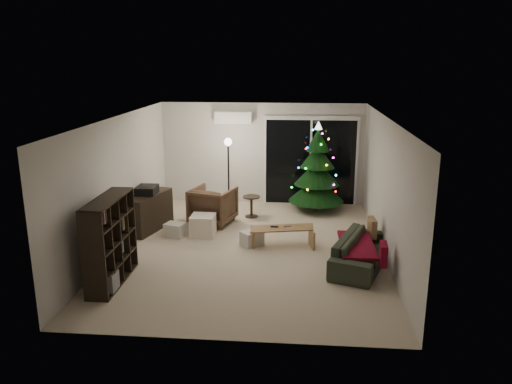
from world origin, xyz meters
TOP-DOWN VIEW (x-y plane):
  - room at (0.46, 1.49)m, footprint 6.50×7.51m
  - bookshelf at (-2.25, -1.66)m, footprint 0.91×1.45m
  - media_cabinet at (-2.25, 0.92)m, footprint 0.80×1.35m
  - stereo at (-2.25, 0.92)m, footprint 0.40×0.47m
  - armchair at (-0.96, 1.47)m, footprint 1.08×1.10m
  - ottoman at (-1.03, 0.66)m, footprint 0.48×0.48m
  - cardboard_box_a at (-1.59, 0.55)m, footprint 0.45×0.39m
  - cardboard_box_b at (0.03, 0.20)m, footprint 0.50×0.48m
  - side_table at (-0.15, 1.99)m, footprint 0.40×0.40m
  - floor_lamp at (-0.71, 2.22)m, footprint 0.28×0.28m
  - sofa at (2.05, -0.64)m, footprint 1.32×1.99m
  - sofa_throw at (1.95, -0.64)m, footprint 0.58×1.34m
  - cushion_a at (2.30, 0.01)m, footprint 0.14×0.36m
  - cushion_b at (2.30, -1.29)m, footprint 0.13×0.36m
  - coffee_table at (0.62, 0.20)m, footprint 1.27×0.66m
  - remote_a at (0.47, 0.20)m, footprint 0.15×0.05m
  - remote_b at (0.72, 0.25)m, footprint 0.15×0.09m
  - christmas_tree at (1.34, 2.62)m, footprint 1.60×1.60m

SIDE VIEW (x-z plane):
  - cardboard_box_a at x=-1.59m, z-range 0.00..0.28m
  - cardboard_box_b at x=0.03m, z-range 0.00..0.28m
  - coffee_table at x=0.62m, z-range 0.00..0.38m
  - ottoman at x=-1.03m, z-range 0.00..0.43m
  - side_table at x=-0.15m, z-range 0.00..0.49m
  - sofa at x=2.05m, z-range 0.00..0.54m
  - sofa_throw at x=1.95m, z-range 0.37..0.41m
  - remote_a at x=0.47m, z-range 0.38..0.40m
  - remote_b at x=0.72m, z-range 0.38..0.40m
  - media_cabinet at x=-2.25m, z-range 0.00..0.79m
  - armchair at x=-0.96m, z-range 0.00..0.81m
  - cushion_a at x=2.30m, z-range 0.31..0.67m
  - cushion_b at x=2.30m, z-range 0.31..0.67m
  - bookshelf at x=-2.25m, z-range 0.00..1.42m
  - floor_lamp at x=-0.71m, z-range 0.00..1.73m
  - stereo at x=-2.25m, z-range 0.79..0.96m
  - room at x=0.46m, z-range -0.28..2.32m
  - christmas_tree at x=1.34m, z-range 0.00..2.14m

